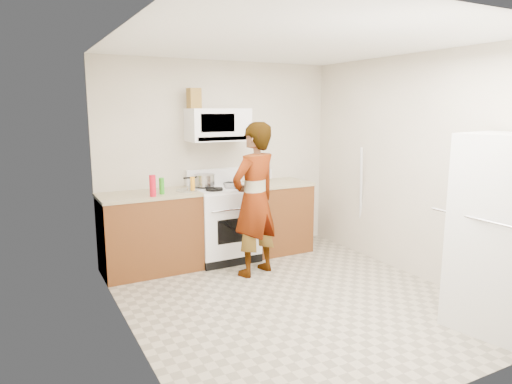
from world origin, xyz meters
TOP-DOWN VIEW (x-y plane):
  - floor at (0.00, 0.00)m, footprint 3.60×3.60m
  - back_wall at (0.00, 1.79)m, footprint 3.20×0.02m
  - right_wall at (1.59, 0.00)m, footprint 0.02×3.60m
  - cabinet_left at (-1.04, 1.49)m, footprint 1.12×0.62m
  - counter_left at (-1.04, 1.49)m, footprint 1.14×0.64m
  - cabinet_right at (0.68, 1.49)m, footprint 0.80×0.62m
  - counter_right at (0.68, 1.49)m, footprint 0.82×0.64m
  - gas_range at (-0.10, 1.48)m, footprint 0.76×0.65m
  - microwave at (-0.10, 1.61)m, footprint 0.76×0.38m
  - person at (0.00, 0.83)m, footprint 0.74×0.60m
  - fridge at (1.27, -1.34)m, footprint 0.83×0.83m
  - kettle at (0.56, 1.63)m, footprint 0.18×0.18m
  - jug at (-0.41, 1.60)m, footprint 0.15×0.15m
  - saucepan at (-0.31, 1.57)m, footprint 0.26×0.26m
  - tray at (0.01, 1.37)m, footprint 0.28×0.21m
  - bottle_spray at (-1.04, 1.28)m, footprint 0.09×0.09m
  - bottle_hot_sauce at (-0.53, 1.41)m, footprint 0.07×0.07m
  - bottle_green_cap at (-0.91, 1.37)m, footprint 0.07×0.07m
  - pot_lid at (-0.60, 1.42)m, footprint 0.29×0.29m
  - broom at (1.58, 0.84)m, footprint 0.24×0.22m

SIDE VIEW (x-z plane):
  - floor at x=0.00m, z-range 0.00..0.00m
  - cabinet_left at x=-1.04m, z-range 0.00..0.90m
  - cabinet_right at x=0.68m, z-range 0.00..0.90m
  - gas_range at x=-0.10m, z-range -0.08..1.05m
  - broom at x=1.58m, z-range 0.01..1.42m
  - fridge at x=1.27m, z-range 0.00..1.70m
  - person at x=0.00m, z-range 0.00..1.76m
  - counter_left at x=-1.04m, z-range 0.90..0.93m
  - counter_right at x=0.68m, z-range 0.90..0.93m
  - pot_lid at x=-0.60m, z-range 0.94..0.95m
  - tray at x=0.01m, z-range 0.93..0.98m
  - bottle_hot_sauce at x=-0.53m, z-range 0.94..1.10m
  - saucepan at x=-0.31m, z-range 0.95..1.09m
  - bottle_green_cap at x=-0.91m, z-range 0.94..1.12m
  - kettle at x=0.56m, z-range 0.94..1.13m
  - bottle_spray at x=-1.04m, z-range 0.94..1.18m
  - back_wall at x=0.00m, z-range 0.00..2.50m
  - right_wall at x=1.59m, z-range 0.00..2.50m
  - microwave at x=-0.10m, z-range 1.50..1.90m
  - jug at x=-0.41m, z-range 1.90..2.14m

